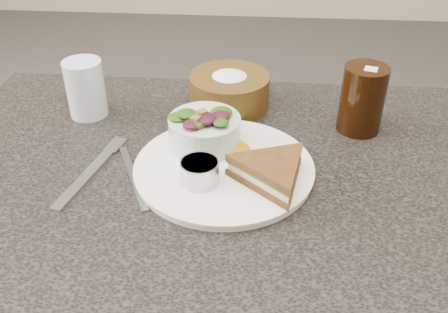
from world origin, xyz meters
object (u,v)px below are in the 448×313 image
salad_bowl (205,126)px  cola_glass (363,96)px  dressing_ramekin (200,172)px  water_glass (86,89)px  sandwich (272,172)px  dinner_plate (224,168)px  bread_basket (229,86)px

salad_bowl → cola_glass: size_ratio=0.91×
salad_bowl → dressing_ramekin: salad_bowl is taller
dressing_ramekin → water_glass: bearing=138.4°
sandwich → dressing_ramekin: bearing=-136.2°
dressing_ramekin → water_glass: (-0.24, 0.22, 0.02)m
dinner_plate → salad_bowl: salad_bowl is taller
sandwich → water_glass: 0.41m
dressing_ramekin → salad_bowl: bearing=92.1°
dressing_ramekin → dinner_plate: bearing=53.1°
dinner_plate → sandwich: size_ratio=1.94×
sandwich → bread_basket: (-0.08, 0.27, 0.01)m
cola_glass → water_glass: 0.52m
dressing_ramekin → bread_basket: 0.27m
salad_bowl → bread_basket: size_ratio=0.78×
bread_basket → water_glass: size_ratio=1.43×
salad_bowl → dressing_ramekin: (0.00, -0.11, -0.02)m
sandwich → dressing_ramekin: (-0.11, -0.01, -0.00)m
sandwich → salad_bowl: 0.15m
dinner_plate → dressing_ramekin: 0.06m
sandwich → water_glass: (-0.35, 0.21, 0.02)m
salad_bowl → dinner_plate: bearing=-58.1°
dressing_ramekin → bread_basket: bread_basket is taller
dinner_plate → dressing_ramekin: bearing=-126.9°
bread_basket → dinner_plate: bearing=-88.2°
sandwich → bread_basket: bearing=148.2°
dressing_ramekin → bread_basket: (0.03, 0.27, 0.01)m
dinner_plate → cola_glass: bearing=33.2°
water_glass → cola_glass: bearing=-1.7°
sandwich → cola_glass: cola_glass is taller
water_glass → bread_basket: bearing=11.5°
dressing_ramekin → water_glass: 0.33m
dinner_plate → water_glass: 0.33m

